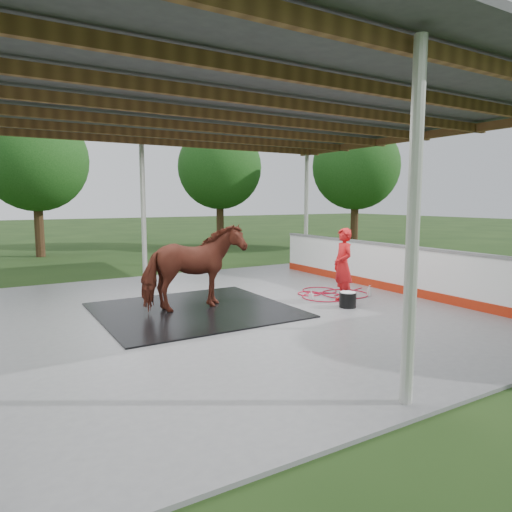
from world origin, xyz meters
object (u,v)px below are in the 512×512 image
handler (343,265)px  dasher_board (385,268)px  horse (194,267)px  wash_bucket (348,299)px

handler → dasher_board: bearing=120.5°
dasher_board → handler: size_ratio=4.97×
horse → handler: (3.09, -0.91, -0.07)m
handler → wash_bucket: bearing=-14.9°
wash_bucket → handler: bearing=60.9°
horse → dasher_board: bearing=-96.2°
handler → wash_bucket: 0.82m
horse → handler: 3.23m
dasher_board → wash_bucket: bearing=-154.7°
horse → handler: size_ratio=1.25×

